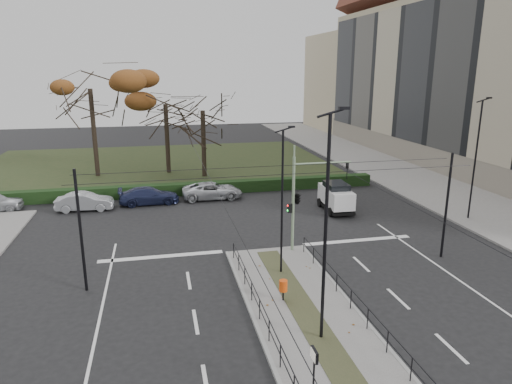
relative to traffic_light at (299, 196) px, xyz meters
The scene contains 21 objects.
ground 5.90m from the traffic_light, 112.03° to the right, with size 140.00×140.00×0.00m, color black.
median_island 7.94m from the traffic_light, 104.58° to the right, with size 4.40×15.00×0.14m, color slate.
sidewalk_east 24.06m from the traffic_light, 47.25° to the left, with size 8.00×90.00×0.14m, color slate.
park 28.78m from the traffic_light, 105.88° to the left, with size 38.00×26.00×0.10m, color #243219.
hedge 16.37m from the traffic_light, 119.02° to the left, with size 38.00×1.00×1.00m, color black.
apartment_block 33.35m from the traffic_light, 36.67° to the left, with size 13.09×52.10×21.64m.
median_railing 7.70m from the traffic_light, 104.39° to the right, with size 4.14×13.24×0.92m.
catenary 3.41m from the traffic_light, 122.30° to the right, with size 20.00×34.00×6.00m.
traffic_light is the anchor object (origin of this frame).
litter_bin 6.72m from the traffic_light, 113.29° to the right, with size 0.38×0.38×0.97m.
info_panel 12.86m from the traffic_light, 105.13° to the right, with size 0.11×0.49×1.90m.
streetlamp_median_near 9.20m from the traffic_light, 101.29° to the right, with size 0.75×0.15×8.95m.
streetlamp_median_far 3.37m from the traffic_light, 121.90° to the right, with size 0.63×0.13×7.57m.
streetlamp_sidewalk 13.98m from the traffic_light, 12.50° to the left, with size 0.70×0.14×8.41m.
parked_car_second 17.56m from the traffic_light, 139.97° to the left, with size 1.46×4.19×1.38m, color #B1B3B9.
parked_car_third 14.91m from the traffic_light, 125.76° to the left, with size 1.89×4.66×1.35m, color #1E2548.
parked_car_fourth 13.11m from the traffic_light, 105.76° to the left, with size 2.26×4.91×1.36m, color #B1B3B9.
white_van 9.02m from the traffic_light, 53.66° to the left, with size 1.96×3.99×2.17m.
rust_tree 27.12m from the traffic_light, 120.91° to the left, with size 10.16×10.16×11.14m.
bare_tree_center 24.15m from the traffic_light, 106.27° to the left, with size 6.63×6.63×9.17m.
bare_tree_near 20.89m from the traffic_light, 99.12° to the left, with size 5.76×5.76×8.53m.
Camera 1 is at (-5.85, -19.36, 10.31)m, focal length 32.00 mm.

